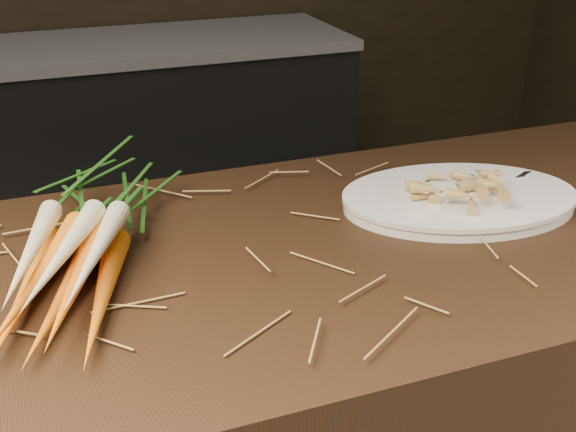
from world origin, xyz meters
The scene contains 6 objects.
back_counter centered at (0.30, 2.18, 0.42)m, with size 1.82×0.62×0.84m.
straw_bedding centered at (0.00, 0.30, 0.91)m, with size 1.40×0.60×0.02m, color olive, non-canonical shape.
root_veg_bunch centered at (0.03, 0.40, 0.95)m, with size 0.35×0.60×0.11m.
serving_platter centered at (0.64, 0.34, 0.91)m, with size 0.41×0.27×0.02m, color white, non-canonical shape.
roasted_veg_heap centered at (0.64, 0.34, 0.94)m, with size 0.20×0.14×0.05m, color #B58849, non-canonical shape.
serving_fork centered at (0.78, 0.30, 0.92)m, with size 0.01×0.15×0.00m, color silver.
Camera 1 is at (-0.03, -0.62, 1.43)m, focal length 45.00 mm.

